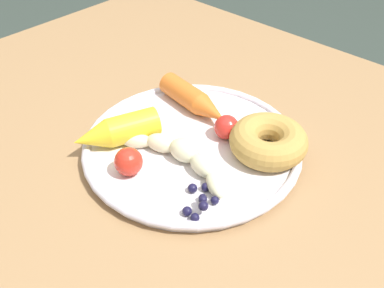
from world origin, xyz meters
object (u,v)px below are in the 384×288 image
at_px(dining_table, 208,214).
at_px(plate, 192,146).
at_px(tomato_near, 129,162).
at_px(donut, 268,141).
at_px(banana, 180,155).
at_px(tomato_mid, 227,127).
at_px(carrot_orange, 195,100).
at_px(blueberry_pile, 200,201).
at_px(carrot_yellow, 116,131).

xyz_separation_m(dining_table, plate, (0.04, -0.01, 0.10)).
bearing_deg(tomato_near, donut, -124.95).
height_order(banana, tomato_near, tomato_near).
xyz_separation_m(plate, tomato_mid, (-0.02, -0.04, 0.02)).
bearing_deg(plate, banana, 110.34).
xyz_separation_m(carrot_orange, donut, (-0.14, 0.01, 0.00)).
bearing_deg(carrot_orange, dining_table, 142.15).
distance_m(plate, blueberry_pile, 0.11).
distance_m(donut, blueberry_pile, 0.13).
xyz_separation_m(banana, blueberry_pile, (-0.07, 0.04, -0.00)).
xyz_separation_m(plate, carrot_yellow, (0.08, 0.07, 0.02)).
xyz_separation_m(donut, blueberry_pile, (0.00, 0.13, -0.01)).
xyz_separation_m(dining_table, blueberry_pile, (-0.04, 0.07, 0.12)).
xyz_separation_m(banana, carrot_orange, (0.06, -0.10, 0.00)).
distance_m(banana, tomato_mid, 0.08).
xyz_separation_m(dining_table, carrot_orange, (0.09, -0.07, 0.12)).
relative_size(plate, blueberry_pile, 5.47).
distance_m(dining_table, tomato_near, 0.16).
bearing_deg(tomato_mid, dining_table, 104.81).
relative_size(banana, blueberry_pile, 3.26).
xyz_separation_m(carrot_yellow, tomato_near, (-0.06, 0.03, -0.00)).
xyz_separation_m(dining_table, tomato_near, (0.06, 0.09, 0.13)).
bearing_deg(tomato_mid, tomato_near, 72.25).
height_order(plate, donut, donut).
xyz_separation_m(banana, tomato_near, (0.03, 0.06, 0.01)).
relative_size(blueberry_pile, tomato_near, 1.51).
bearing_deg(tomato_mid, carrot_yellow, 47.64).
bearing_deg(tomato_near, tomato_mid, -107.75).
relative_size(carrot_orange, carrot_yellow, 1.11).
bearing_deg(carrot_yellow, dining_table, -152.42).
bearing_deg(donut, tomato_mid, 11.00).
bearing_deg(tomato_mid, carrot_orange, -13.83).
bearing_deg(donut, dining_table, 53.04).
xyz_separation_m(donut, tomato_mid, (0.06, 0.01, -0.00)).
distance_m(plate, tomato_mid, 0.05).
height_order(dining_table, banana, banana).
bearing_deg(plate, tomato_near, 78.12).
distance_m(tomato_near, tomato_mid, 0.14).
distance_m(plate, carrot_orange, 0.08).
bearing_deg(blueberry_pile, donut, -91.15).
xyz_separation_m(banana, tomato_mid, (-0.01, -0.08, 0.00)).
bearing_deg(donut, blueberry_pile, 88.85).
relative_size(dining_table, tomato_mid, 32.64).
relative_size(plate, carrot_yellow, 2.44).
height_order(dining_table, tomato_near, tomato_near).
relative_size(dining_table, blueberry_pile, 20.47).
bearing_deg(carrot_orange, tomato_mid, 166.17).
distance_m(carrot_orange, tomato_mid, 0.08).
relative_size(plate, tomato_near, 8.26).
bearing_deg(dining_table, tomato_near, 56.55).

